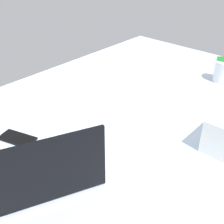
% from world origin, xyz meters
% --- Properties ---
extents(bed_mattress, '(1.80, 1.40, 0.18)m').
position_xyz_m(bed_mattress, '(0.00, 0.00, 0.09)').
color(bed_mattress, silver).
rests_on(bed_mattress, ground).
extents(laptop, '(0.39, 0.34, 0.23)m').
position_xyz_m(laptop, '(0.54, 0.03, 0.22)').
color(laptop, '#B7BABC').
rests_on(laptop, bed_mattress).
extents(snack_cup, '(0.09, 0.09, 0.14)m').
position_xyz_m(snack_cup, '(-0.55, 0.11, 0.24)').
color(snack_cup, silver).
rests_on(snack_cup, bed_mattress).
extents(cell_phone, '(0.11, 0.15, 0.01)m').
position_xyz_m(cell_phone, '(0.47, -0.25, 0.18)').
color(cell_phone, black).
rests_on(cell_phone, bed_mattress).
extents(charger_cable, '(0.15, 0.09, 0.01)m').
position_xyz_m(charger_cable, '(0.55, -0.19, 0.18)').
color(charger_cable, black).
rests_on(charger_cable, bed_mattress).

